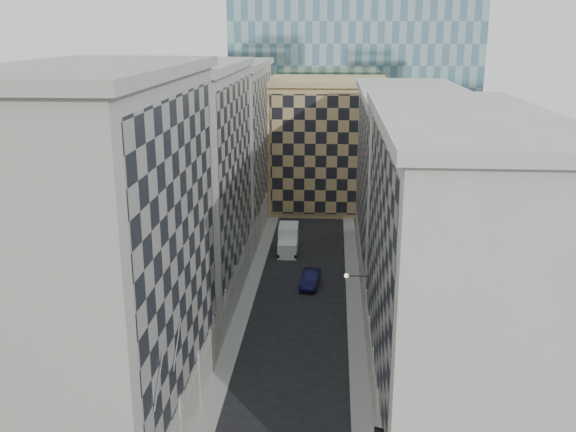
% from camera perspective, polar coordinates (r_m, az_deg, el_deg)
% --- Properties ---
extents(sidewalk_west, '(1.50, 100.00, 0.15)m').
position_cam_1_polar(sidewalk_west, '(61.23, -4.00, -8.34)').
color(sidewalk_west, gray).
rests_on(sidewalk_west, ground).
extents(sidewalk_east, '(1.50, 100.00, 0.15)m').
position_cam_1_polar(sidewalk_east, '(60.73, 5.97, -8.61)').
color(sidewalk_east, gray).
rests_on(sidewalk_east, ground).
extents(bldg_left_a, '(10.80, 22.80, 23.70)m').
position_cam_1_polar(bldg_left_a, '(41.00, -15.90, -3.97)').
color(bldg_left_a, '#9A958B').
rests_on(bldg_left_a, ground).
extents(bldg_left_b, '(10.80, 22.80, 22.70)m').
position_cam_1_polar(bldg_left_b, '(61.36, -9.04, 2.68)').
color(bldg_left_b, gray).
rests_on(bldg_left_b, ground).
extents(bldg_left_c, '(10.80, 22.80, 21.70)m').
position_cam_1_polar(bldg_left_c, '(82.57, -5.63, 5.96)').
color(bldg_left_c, '#9A958B').
rests_on(bldg_left_c, ground).
extents(bldg_right_a, '(10.80, 26.80, 20.70)m').
position_cam_1_polar(bldg_right_a, '(43.60, 14.37, -4.73)').
color(bldg_right_a, '#B0AAA2').
rests_on(bldg_right_a, ground).
extents(bldg_right_b, '(10.80, 28.80, 19.70)m').
position_cam_1_polar(bldg_right_b, '(69.33, 10.59, 2.93)').
color(bldg_right_b, '#B0AAA2').
rests_on(bldg_right_b, ground).
extents(tan_block, '(16.80, 14.80, 18.80)m').
position_cam_1_polar(tan_block, '(94.35, 3.49, 6.45)').
color(tan_block, tan).
rests_on(tan_block, ground).
extents(church_tower, '(7.20, 7.20, 51.50)m').
position_cam_1_polar(church_tower, '(107.09, 2.65, 17.05)').
color(church_tower, '#292520').
rests_on(church_tower, ground).
extents(flagpoles_left, '(0.10, 6.33, 2.33)m').
position_cam_1_polar(flagpoles_left, '(36.78, -10.59, -12.58)').
color(flagpoles_left, gray).
rests_on(flagpoles_left, ground).
extents(bracket_lamp, '(1.98, 0.36, 0.36)m').
position_cam_1_polar(bracket_lamp, '(52.77, 5.40, -5.31)').
color(bracket_lamp, black).
rests_on(bracket_lamp, ground).
extents(box_truck, '(2.40, 5.68, 3.09)m').
position_cam_1_polar(box_truck, '(76.20, 0.02, -2.22)').
color(box_truck, white).
rests_on(box_truck, ground).
extents(dark_car, '(2.11, 4.94, 1.58)m').
position_cam_1_polar(dark_car, '(66.47, 1.99, -5.59)').
color(dark_car, '#0E1036').
rests_on(dark_car, ground).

